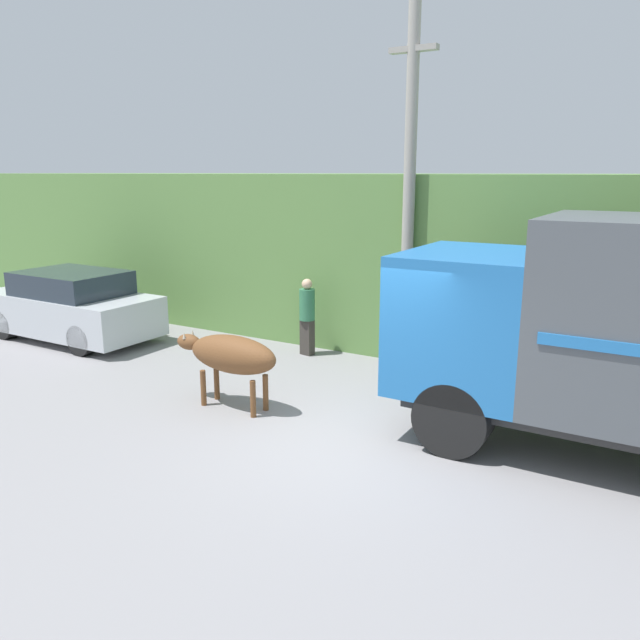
{
  "coord_description": "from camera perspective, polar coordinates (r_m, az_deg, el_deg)",
  "views": [
    {
      "loc": [
        3.73,
        -7.29,
        3.72
      ],
      "look_at": [
        -1.02,
        0.74,
        1.5
      ],
      "focal_mm": 35.0,
      "sensor_mm": 36.0,
      "label": 1
    }
  ],
  "objects": [
    {
      "name": "brown_cow",
      "position": [
        10.04,
        -8.17,
        -3.17
      ],
      "size": [
        1.96,
        0.61,
        1.2
      ],
      "rotation": [
        0.0,
        0.0,
        0.04
      ],
      "color": "brown",
      "rests_on": "ground_plane"
    },
    {
      "name": "pedestrian_on_hill",
      "position": [
        12.86,
        -1.19,
        0.61
      ],
      "size": [
        0.38,
        0.38,
        1.6
      ],
      "rotation": [
        0.0,
        0.0,
        2.94
      ],
      "color": "#38332D",
      "rests_on": "ground_plane"
    },
    {
      "name": "hillside_embankment",
      "position": [
        14.73,
        15.74,
        5.54
      ],
      "size": [
        32.0,
        5.88,
        3.68
      ],
      "color": "#608C47",
      "rests_on": "ground_plane"
    },
    {
      "name": "ground_plane",
      "position": [
        8.99,
        3.22,
        -11.09
      ],
      "size": [
        60.0,
        60.0,
        0.0
      ],
      "primitive_type": "plane",
      "color": "gray"
    },
    {
      "name": "building_backdrop",
      "position": [
        15.8,
        -5.19,
        5.29
      ],
      "size": [
        5.16,
        2.7,
        3.0
      ],
      "color": "#99ADB7",
      "rests_on": "ground_plane"
    },
    {
      "name": "parked_suv",
      "position": [
        15.21,
        -21.86,
        1.17
      ],
      "size": [
        4.21,
        1.84,
        1.56
      ],
      "rotation": [
        0.0,
        0.0,
        -0.04
      ],
      "color": "silver",
      "rests_on": "ground_plane"
    },
    {
      "name": "utility_pole",
      "position": [
        11.96,
        8.16,
        11.88
      ],
      "size": [
        0.9,
        0.22,
        6.64
      ],
      "color": "#9E998E",
      "rests_on": "ground_plane"
    }
  ]
}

